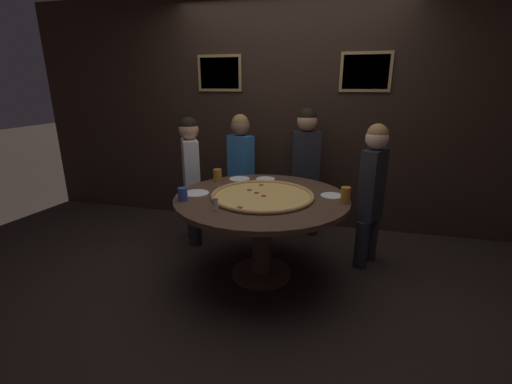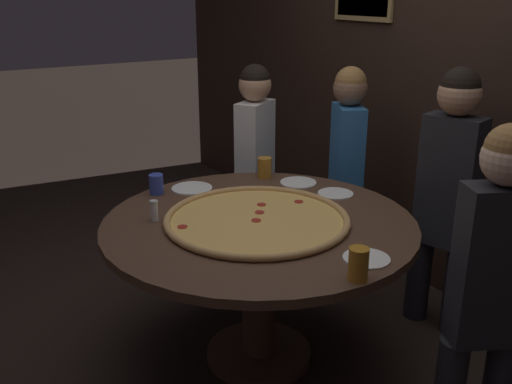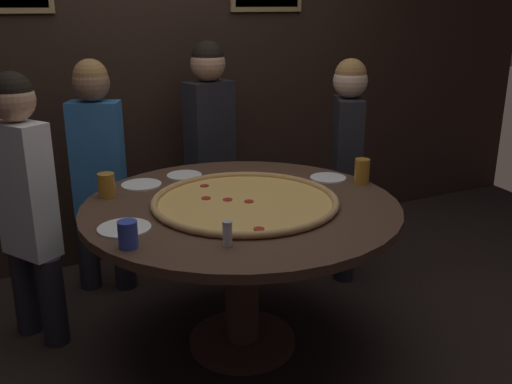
% 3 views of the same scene
% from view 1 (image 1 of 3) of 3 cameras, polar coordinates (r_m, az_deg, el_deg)
% --- Properties ---
extents(ground_plane, '(24.00, 24.00, 0.00)m').
position_cam_1_polar(ground_plane, '(3.15, 0.89, -13.60)').
color(ground_plane, black).
extents(back_wall, '(6.40, 0.08, 2.60)m').
position_cam_1_polar(back_wall, '(4.01, 5.42, 12.80)').
color(back_wall, black).
rests_on(back_wall, ground_plane).
extents(dining_table, '(1.44, 1.44, 0.74)m').
position_cam_1_polar(dining_table, '(2.89, 0.94, -3.45)').
color(dining_table, '#4C3323').
rests_on(dining_table, ground_plane).
extents(giant_pizza, '(0.85, 0.85, 0.03)m').
position_cam_1_polar(giant_pizza, '(2.81, 1.09, -0.56)').
color(giant_pizza, '#EAB75B').
rests_on(giant_pizza, dining_table).
extents(drink_cup_beside_pizza, '(0.07, 0.07, 0.10)m').
position_cam_1_polar(drink_cup_beside_pizza, '(2.78, -12.11, -0.35)').
color(drink_cup_beside_pizza, '#384CB7').
rests_on(drink_cup_beside_pizza, dining_table).
extents(drink_cup_near_left, '(0.08, 0.08, 0.11)m').
position_cam_1_polar(drink_cup_near_left, '(3.31, -6.43, 2.85)').
color(drink_cup_near_left, '#BC7A23').
rests_on(drink_cup_near_left, dining_table).
extents(drink_cup_centre_back, '(0.07, 0.07, 0.13)m').
position_cam_1_polar(drink_cup_centre_back, '(2.76, 14.71, -0.45)').
color(drink_cup_centre_back, '#BC7A23').
rests_on(drink_cup_centre_back, dining_table).
extents(white_plate_right_side, '(0.18, 0.18, 0.01)m').
position_cam_1_polar(white_plate_right_side, '(3.34, 1.59, 2.18)').
color(white_plate_right_side, white).
rests_on(white_plate_right_side, dining_table).
extents(white_plate_near_front, '(0.19, 0.19, 0.01)m').
position_cam_1_polar(white_plate_near_front, '(2.90, 12.53, -0.60)').
color(white_plate_near_front, white).
rests_on(white_plate_near_front, dining_table).
extents(white_plate_far_back, '(0.22, 0.22, 0.01)m').
position_cam_1_polar(white_plate_far_back, '(2.94, -9.94, -0.20)').
color(white_plate_far_back, white).
rests_on(white_plate_far_back, dining_table).
extents(white_plate_left_side, '(0.20, 0.20, 0.01)m').
position_cam_1_polar(white_plate_left_side, '(3.35, -2.76, 2.20)').
color(white_plate_left_side, white).
rests_on(white_plate_left_side, dining_table).
extents(condiment_shaker, '(0.04, 0.04, 0.10)m').
position_cam_1_polar(condiment_shaker, '(2.52, -6.72, -1.99)').
color(condiment_shaker, silver).
rests_on(condiment_shaker, dining_table).
extents(diner_side_right, '(0.35, 0.26, 1.33)m').
position_cam_1_polar(diner_side_right, '(3.79, -2.55, 4.15)').
color(diner_side_right, '#232328').
rests_on(diner_side_right, ground_plane).
extents(diner_far_right, '(0.25, 0.34, 1.31)m').
position_cam_1_polar(diner_far_right, '(3.22, 18.75, 0.64)').
color(diner_far_right, '#232328').
rests_on(diner_far_right, ground_plane).
extents(diner_side_left, '(0.37, 0.22, 1.40)m').
position_cam_1_polar(diner_side_left, '(3.72, 8.21, 4.36)').
color(diner_side_left, '#232328').
rests_on(diner_side_left, ground_plane).
extents(diner_centre_back, '(0.27, 0.34, 1.32)m').
position_cam_1_polar(diner_centre_back, '(3.58, -10.74, 3.04)').
color(diner_centre_back, '#232328').
rests_on(diner_centre_back, ground_plane).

